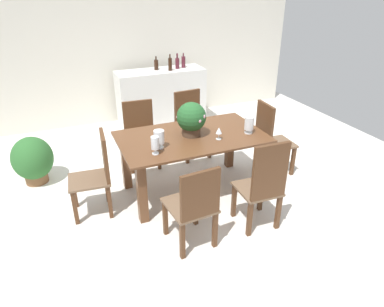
{
  "coord_description": "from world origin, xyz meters",
  "views": [
    {
      "loc": [
        -1.46,
        -3.74,
        2.44
      ],
      "look_at": [
        -0.01,
        -0.28,
        0.54
      ],
      "focal_mm": 32.64,
      "sensor_mm": 36.0,
      "label": 1
    }
  ],
  "objects": [
    {
      "name": "dining_table",
      "position": [
        0.0,
        -0.23,
        0.6
      ],
      "size": [
        1.73,
        1.02,
        0.76
      ],
      "color": "brown",
      "rests_on": "ground"
    },
    {
      "name": "wine_glass",
      "position": [
        0.25,
        -0.44,
        0.86
      ],
      "size": [
        0.07,
        0.07,
        0.15
      ],
      "color": "silver",
      "rests_on": "dining_table"
    },
    {
      "name": "wine_bottle_green",
      "position": [
        0.52,
        1.99,
        1.11
      ],
      "size": [
        0.06,
        0.06,
        0.28
      ],
      "color": "black",
      "rests_on": "kitchen_counter"
    },
    {
      "name": "wine_bottle_dark",
      "position": [
        0.82,
        2.12,
        1.1
      ],
      "size": [
        0.07,
        0.07,
        0.25
      ],
      "color": "#511E28",
      "rests_on": "kitchen_counter"
    },
    {
      "name": "chair_far_left",
      "position": [
        -0.38,
        0.74,
        0.51
      ],
      "size": [
        0.49,
        0.47,
        0.91
      ],
      "rotation": [
        0.0,
        0.0,
        -0.07
      ],
      "color": "#4C2D19",
      "rests_on": "ground"
    },
    {
      "name": "kitchen_counter",
      "position": [
        0.37,
        2.09,
        0.5
      ],
      "size": [
        1.55,
        0.54,
        1.0
      ],
      "primitive_type": "cube",
      "color": "silver",
      "rests_on": "ground"
    },
    {
      "name": "chair_near_left",
      "position": [
        -0.38,
        -1.22,
        0.51
      ],
      "size": [
        0.47,
        0.51,
        0.93
      ],
      "rotation": [
        0.0,
        0.0,
        3.23
      ],
      "color": "#4C2D19",
      "rests_on": "ground"
    },
    {
      "name": "chair_far_right",
      "position": [
        0.38,
        0.75,
        0.53
      ],
      "size": [
        0.49,
        0.46,
        0.98
      ],
      "rotation": [
        0.0,
        0.0,
        0.09
      ],
      "color": "#4C2D19",
      "rests_on": "ground"
    },
    {
      "name": "crystal_vase_left",
      "position": [
        0.67,
        -0.42,
        0.88
      ],
      "size": [
        0.11,
        0.11,
        0.21
      ],
      "color": "silver",
      "rests_on": "dining_table"
    },
    {
      "name": "ground_plane",
      "position": [
        0.0,
        0.0,
        0.0
      ],
      "size": [
        7.04,
        7.04,
        0.0
      ],
      "primitive_type": "plane",
      "color": "silver"
    },
    {
      "name": "potted_plant_floor",
      "position": [
        -1.83,
        0.74,
        0.33
      ],
      "size": [
        0.52,
        0.52,
        0.64
      ],
      "color": "brown",
      "rests_on": "ground"
    },
    {
      "name": "crystal_vase_right",
      "position": [
        -0.54,
        -0.52,
        0.88
      ],
      "size": [
        0.09,
        0.09,
        0.2
      ],
      "color": "silver",
      "rests_on": "dining_table"
    },
    {
      "name": "wine_bottle_amber",
      "position": [
        0.69,
        2.08,
        1.1
      ],
      "size": [
        0.07,
        0.07,
        0.26
      ],
      "color": "#511E28",
      "rests_on": "kitchen_counter"
    },
    {
      "name": "chair_head_end",
      "position": [
        -1.14,
        -0.24,
        0.52
      ],
      "size": [
        0.48,
        0.45,
        0.96
      ],
      "rotation": [
        0.0,
        0.0,
        -1.65
      ],
      "color": "#4C2D19",
      "rests_on": "ground"
    },
    {
      "name": "back_wall",
      "position": [
        0.0,
        2.6,
        1.3
      ],
      "size": [
        6.4,
        0.1,
        2.6
      ],
      "primitive_type": "cube",
      "color": "beige",
      "rests_on": "ground"
    },
    {
      "name": "wine_bottle_tall",
      "position": [
        0.32,
        2.14,
        1.09
      ],
      "size": [
        0.07,
        0.07,
        0.23
      ],
      "color": "black",
      "rests_on": "kitchen_counter"
    },
    {
      "name": "chair_foot_end",
      "position": [
        1.13,
        -0.23,
        0.54
      ],
      "size": [
        0.47,
        0.43,
        1.02
      ],
      "rotation": [
        0.0,
        0.0,
        1.53
      ],
      "color": "#4C2D19",
      "rests_on": "ground"
    },
    {
      "name": "flower_centerpiece",
      "position": [
        0.01,
        -0.21,
        0.97
      ],
      "size": [
        0.35,
        0.35,
        0.41
      ],
      "color": "#4C3828",
      "rests_on": "dining_table"
    },
    {
      "name": "crystal_vase_center_near",
      "position": [
        -0.45,
        -0.4,
        0.88
      ],
      "size": [
        0.12,
        0.12,
        0.21
      ],
      "color": "silver",
      "rests_on": "dining_table"
    },
    {
      "name": "chair_near_right",
      "position": [
        0.39,
        -1.22,
        0.56
      ],
      "size": [
        0.43,
        0.45,
        1.04
      ],
      "rotation": [
        0.0,
        0.0,
        3.11
      ],
      "color": "#4C2D19",
      "rests_on": "ground"
    }
  ]
}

